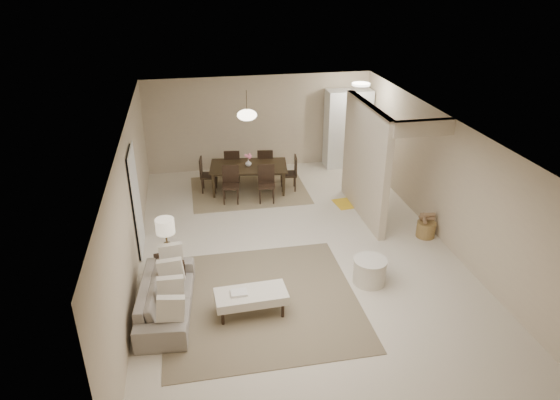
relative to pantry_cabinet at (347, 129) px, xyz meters
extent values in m
plane|color=beige|center=(-2.35, -4.15, -1.05)|extent=(9.00, 9.00, 0.00)
plane|color=white|center=(-2.35, -4.15, 1.45)|extent=(9.00, 9.00, 0.00)
plane|color=#C6B596|center=(-2.35, 0.35, 0.20)|extent=(6.00, 0.00, 6.00)
plane|color=#C6B596|center=(-5.35, -4.15, 0.20)|extent=(0.00, 9.00, 9.00)
plane|color=#C6B596|center=(0.65, -4.15, 0.20)|extent=(0.00, 9.00, 9.00)
cube|color=#C6B596|center=(-0.55, -2.90, 0.20)|extent=(0.15, 2.50, 2.50)
cube|color=black|center=(-5.32, -3.55, -0.03)|extent=(0.04, 0.90, 2.04)
cube|color=white|center=(0.00, 0.00, 0.00)|extent=(1.20, 0.55, 2.10)
cylinder|color=white|center=(-0.05, -0.95, 1.41)|extent=(0.44, 0.44, 0.05)
cube|color=brown|center=(-3.27, -5.65, -1.04)|extent=(3.20, 3.20, 0.01)
imported|color=gray|center=(-4.80, -5.65, -0.76)|extent=(2.05, 0.96, 0.58)
cube|color=beige|center=(-3.47, -5.95, -0.72)|extent=(1.16, 0.57, 0.15)
cylinder|color=black|center=(-3.95, -6.14, -0.92)|extent=(0.05, 0.05, 0.26)
cylinder|color=black|center=(-3.00, -6.14, -0.92)|extent=(0.05, 0.05, 0.26)
cylinder|color=black|center=(-3.95, -5.76, -0.92)|extent=(0.05, 0.05, 0.26)
cylinder|color=black|center=(-3.00, -5.76, -0.92)|extent=(0.05, 0.05, 0.26)
cube|color=black|center=(-4.75, -4.84, -0.79)|extent=(0.54, 0.54, 0.51)
cylinder|color=#45351D|center=(-4.75, -4.84, -0.39)|extent=(0.12, 0.12, 0.30)
cylinder|color=#45351D|center=(-4.75, -4.84, -0.11)|extent=(0.03, 0.03, 0.26)
cylinder|color=beige|center=(-4.75, -4.84, 0.09)|extent=(0.32, 0.32, 0.26)
cylinder|color=beige|center=(-1.31, -5.48, -0.82)|extent=(0.59, 0.59, 0.46)
cylinder|color=brown|center=(0.40, -4.15, -0.89)|extent=(0.47, 0.47, 0.33)
cube|color=#7D6E4D|center=(-2.87, -1.20, -1.04)|extent=(2.80, 2.10, 0.01)
imported|color=black|center=(-2.87, -1.20, -0.72)|extent=(1.98, 1.28, 0.65)
imported|color=silver|center=(-2.87, -1.20, -0.32)|extent=(0.18, 0.18, 0.16)
cube|color=yellow|center=(-0.51, -2.35, -1.04)|extent=(1.01, 0.68, 0.01)
cylinder|color=#45351D|center=(-2.87, -1.20, 1.20)|extent=(0.02, 0.02, 0.50)
ellipsoid|color=#FFEAC6|center=(-2.87, -1.20, 0.87)|extent=(0.46, 0.46, 0.25)
camera|label=1|loc=(-4.25, -12.39, 4.10)|focal=32.00mm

